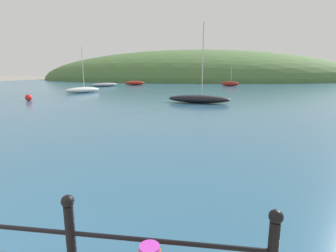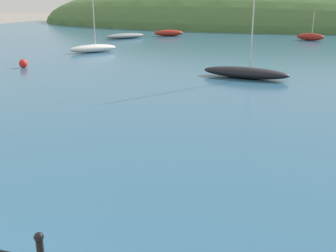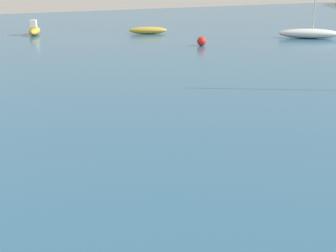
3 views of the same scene
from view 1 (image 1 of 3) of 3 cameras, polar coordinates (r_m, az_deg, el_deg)
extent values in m
cube|color=#2D5B7A|center=(32.75, 3.32, 8.00)|extent=(80.00, 60.00, 0.10)
ellipsoid|color=#476B38|center=(67.09, 5.85, 9.96)|extent=(77.11, 42.41, 14.38)
sphere|color=black|center=(2.67, -21.02, -15.04)|extent=(0.12, 0.12, 0.12)
sphere|color=black|center=(2.45, 22.46, -17.77)|extent=(0.12, 0.12, 0.12)
cylinder|color=#B233AD|center=(2.23, -4.04, -25.01)|extent=(0.16, 0.16, 0.04)
ellipsoid|color=black|center=(18.44, 6.68, 5.85)|extent=(4.46, 1.73, 0.55)
cylinder|color=beige|center=(18.32, 7.58, 14.15)|extent=(0.07, 0.07, 4.78)
ellipsoid|color=maroon|center=(41.18, -7.21, 9.26)|extent=(3.21, 2.08, 0.65)
ellipsoid|color=gray|center=(38.58, -13.66, 8.74)|extent=(3.47, 4.16, 0.51)
ellipsoid|color=silver|center=(28.13, -18.10, 7.46)|extent=(3.12, 3.39, 0.57)
cylinder|color=beige|center=(28.13, -18.06, 12.10)|extent=(0.07, 0.07, 3.96)
ellipsoid|color=maroon|center=(39.27, 13.33, 8.93)|extent=(2.63, 1.32, 0.68)
cylinder|color=beige|center=(39.21, 13.61, 10.89)|extent=(0.07, 0.07, 2.02)
sphere|color=red|center=(22.17, -28.08, 5.47)|extent=(0.48, 0.48, 0.48)
camera|label=2|loc=(2.54, 146.93, 27.85)|focal=42.00mm
camera|label=3|loc=(8.12, 75.99, 11.39)|focal=50.00mm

